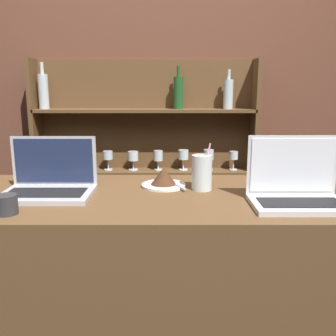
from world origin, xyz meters
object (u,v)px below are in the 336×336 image
at_px(laptop_near, 50,182).
at_px(coffee_cup, 7,205).
at_px(laptop_far, 297,189).
at_px(cake_plate, 164,179).
at_px(water_glass, 202,173).

bearing_deg(laptop_near, coffee_cup, -105.89).
xyz_separation_m(laptop_far, cake_plate, (-0.48, 0.24, -0.02)).
bearing_deg(cake_plate, laptop_far, -26.20).
relative_size(laptop_far, coffee_cup, 4.60).
bearing_deg(water_glass, laptop_near, -174.24).
distance_m(laptop_far, water_glass, 0.38).
xyz_separation_m(cake_plate, coffee_cup, (-0.52, -0.35, -0.00)).
distance_m(laptop_far, coffee_cup, 1.01).
bearing_deg(laptop_near, laptop_far, -7.72).
xyz_separation_m(laptop_near, laptop_far, (0.94, -0.13, 0.01)).
relative_size(water_glass, coffee_cup, 2.64).
bearing_deg(laptop_far, coffee_cup, -173.45).
bearing_deg(water_glass, laptop_far, -29.94).
xyz_separation_m(laptop_near, cake_plate, (0.45, 0.11, -0.01)).
distance_m(laptop_near, cake_plate, 0.47).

